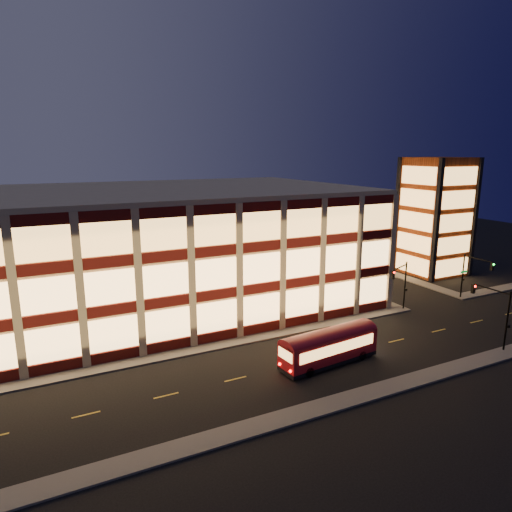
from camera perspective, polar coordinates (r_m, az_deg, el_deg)
ground at (r=45.75m, az=-3.39°, el=-11.42°), size 200.00×200.00×0.00m
sidewalk_office_south at (r=45.60m, az=-7.43°, el=-11.49°), size 54.00×2.00×0.15m
sidewalk_office_east at (r=70.43m, az=8.43°, el=-2.66°), size 2.00×30.00×0.15m
sidewalk_tower_south at (r=71.19m, az=27.39°, el=-3.85°), size 14.00×2.00×0.15m
sidewalk_tower_west at (r=77.10m, az=15.16°, el=-1.61°), size 2.00×30.00×0.15m
sidewalk_near at (r=35.51m, az=5.41°, el=-19.04°), size 100.00×2.00×0.15m
office_building at (r=58.06m, az=-12.76°, el=1.09°), size 50.45×30.45×14.50m
stair_tower at (r=76.09m, az=21.45°, el=4.60°), size 8.60×8.60×18.00m
traffic_signal_far at (r=56.46m, az=17.66°, el=-2.82°), size 3.79×1.87×6.00m
traffic_signal_right at (r=64.17m, az=25.47°, el=-1.63°), size 1.20×4.37×6.00m
traffic_signal_near at (r=50.45m, az=27.65°, el=-5.56°), size 0.32×4.45×6.00m
trolley_bus at (r=42.45m, az=9.11°, el=-10.89°), size 9.87×3.36×3.28m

